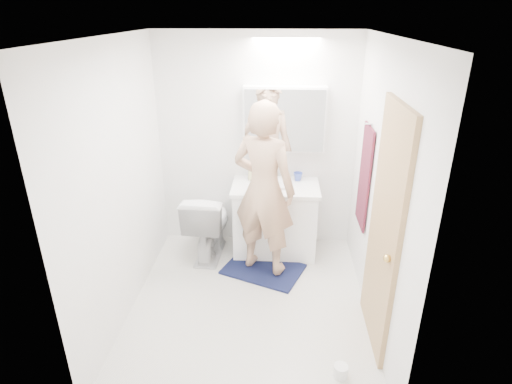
# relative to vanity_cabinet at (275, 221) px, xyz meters

# --- Properties ---
(floor) EXTENTS (2.50, 2.50, 0.00)m
(floor) POSITION_rel_vanity_cabinet_xyz_m (-0.22, -0.96, -0.39)
(floor) COLOR silver
(floor) RESTS_ON ground
(ceiling) EXTENTS (2.50, 2.50, 0.00)m
(ceiling) POSITION_rel_vanity_cabinet_xyz_m (-0.22, -0.96, 2.01)
(ceiling) COLOR white
(ceiling) RESTS_ON floor
(wall_back) EXTENTS (2.50, 0.00, 2.50)m
(wall_back) POSITION_rel_vanity_cabinet_xyz_m (-0.22, 0.29, 0.81)
(wall_back) COLOR white
(wall_back) RESTS_ON floor
(wall_front) EXTENTS (2.50, 0.00, 2.50)m
(wall_front) POSITION_rel_vanity_cabinet_xyz_m (-0.22, -2.21, 0.81)
(wall_front) COLOR white
(wall_front) RESTS_ON floor
(wall_left) EXTENTS (0.00, 2.50, 2.50)m
(wall_left) POSITION_rel_vanity_cabinet_xyz_m (-1.32, -0.96, 0.81)
(wall_left) COLOR white
(wall_left) RESTS_ON floor
(wall_right) EXTENTS (0.00, 2.50, 2.50)m
(wall_right) POSITION_rel_vanity_cabinet_xyz_m (0.88, -0.96, 0.81)
(wall_right) COLOR white
(wall_right) RESTS_ON floor
(vanity_cabinet) EXTENTS (0.90, 0.55, 0.78)m
(vanity_cabinet) POSITION_rel_vanity_cabinet_xyz_m (0.00, 0.00, 0.00)
(vanity_cabinet) COLOR white
(vanity_cabinet) RESTS_ON floor
(countertop) EXTENTS (0.95, 0.58, 0.04)m
(countertop) POSITION_rel_vanity_cabinet_xyz_m (0.00, -0.00, 0.41)
(countertop) COLOR white
(countertop) RESTS_ON vanity_cabinet
(sink_basin) EXTENTS (0.36, 0.36, 0.03)m
(sink_basin) POSITION_rel_vanity_cabinet_xyz_m (0.00, 0.03, 0.45)
(sink_basin) COLOR white
(sink_basin) RESTS_ON countertop
(faucet) EXTENTS (0.02, 0.02, 0.16)m
(faucet) POSITION_rel_vanity_cabinet_xyz_m (0.00, 0.22, 0.51)
(faucet) COLOR white
(faucet) RESTS_ON countertop
(medicine_cabinet) EXTENTS (0.88, 0.14, 0.70)m
(medicine_cabinet) POSITION_rel_vanity_cabinet_xyz_m (0.08, 0.21, 1.11)
(medicine_cabinet) COLOR white
(medicine_cabinet) RESTS_ON wall_back
(mirror_panel) EXTENTS (0.84, 0.01, 0.66)m
(mirror_panel) POSITION_rel_vanity_cabinet_xyz_m (0.08, 0.13, 1.11)
(mirror_panel) COLOR silver
(mirror_panel) RESTS_ON medicine_cabinet
(toilet) EXTENTS (0.48, 0.80, 0.79)m
(toilet) POSITION_rel_vanity_cabinet_xyz_m (-0.74, -0.11, 0.00)
(toilet) COLOR white
(toilet) RESTS_ON floor
(bath_rug) EXTENTS (0.95, 0.81, 0.02)m
(bath_rug) POSITION_rel_vanity_cabinet_xyz_m (-0.11, -0.41, -0.38)
(bath_rug) COLOR #121B39
(bath_rug) RESTS_ON floor
(person) EXTENTS (0.77, 0.65, 1.79)m
(person) POSITION_rel_vanity_cabinet_xyz_m (-0.11, -0.41, 0.55)
(person) COLOR tan
(person) RESTS_ON bath_rug
(door) EXTENTS (0.04, 0.80, 2.00)m
(door) POSITION_rel_vanity_cabinet_xyz_m (0.86, -1.31, 0.61)
(door) COLOR #A27F51
(door) RESTS_ON wall_right
(door_knob) EXTENTS (0.06, 0.06, 0.06)m
(door_knob) POSITION_rel_vanity_cabinet_xyz_m (0.82, -1.61, 0.56)
(door_knob) COLOR gold
(door_knob) RESTS_ON door
(towel) EXTENTS (0.02, 0.42, 1.00)m
(towel) POSITION_rel_vanity_cabinet_xyz_m (0.86, -0.41, 0.71)
(towel) COLOR black
(towel) RESTS_ON wall_right
(towel_hook) EXTENTS (0.07, 0.02, 0.02)m
(towel_hook) POSITION_rel_vanity_cabinet_xyz_m (0.84, -0.41, 1.23)
(towel_hook) COLOR silver
(towel_hook) RESTS_ON wall_right
(soap_bottle_a) EXTENTS (0.11, 0.11, 0.21)m
(soap_bottle_a) POSITION_rel_vanity_cabinet_xyz_m (-0.27, 0.15, 0.54)
(soap_bottle_a) COLOR #CCC584
(soap_bottle_a) RESTS_ON countertop
(soap_bottle_b) EXTENTS (0.11, 0.11, 0.18)m
(soap_bottle_b) POSITION_rel_vanity_cabinet_xyz_m (-0.19, 0.18, 0.52)
(soap_bottle_b) COLOR #5C89C6
(soap_bottle_b) RESTS_ON countertop
(toothbrush_cup) EXTENTS (0.12, 0.12, 0.09)m
(toothbrush_cup) POSITION_rel_vanity_cabinet_xyz_m (0.25, 0.16, 0.48)
(toothbrush_cup) COLOR #3B51B2
(toothbrush_cup) RESTS_ON countertop
(toilet_paper_roll) EXTENTS (0.11, 0.11, 0.10)m
(toilet_paper_roll) POSITION_rel_vanity_cabinet_xyz_m (0.54, -1.80, -0.34)
(toilet_paper_roll) COLOR white
(toilet_paper_roll) RESTS_ON floor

